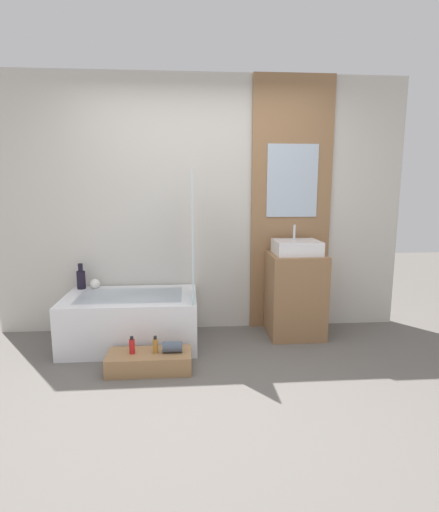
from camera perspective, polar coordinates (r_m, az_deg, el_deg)
name	(u,v)px	position (r m, az deg, el deg)	size (l,w,h in m)	color
ground_plane	(211,404)	(2.98, -1.20, -20.40)	(12.00, 12.00, 0.00)	#605B56
wall_tiled_back	(202,206)	(4.16, -2.52, 7.14)	(4.20, 0.06, 2.60)	beige
wall_wood_accent	(291,204)	(4.24, 10.19, 7.28)	(0.83, 0.04, 2.60)	#8E6642
bathtub	(132,320)	(3.96, -12.46, -8.85)	(1.24, 0.77, 0.48)	white
glass_shower_screen	(192,236)	(3.61, -3.89, 2.80)	(0.01, 0.47, 1.15)	silver
wooden_step_bench	(150,361)	(3.46, -9.96, -14.62)	(0.69, 0.31, 0.15)	#997047
vanity_cabinet	(295,295)	(4.12, 10.74, -5.48)	(0.54, 0.50, 0.84)	#8E6642
sink	(297,247)	(4.02, 10.97, 1.24)	(0.44, 0.39, 0.28)	white
vase_tall_dark	(81,278)	(4.25, -19.17, -3.05)	(0.08, 0.08, 0.26)	black
vase_round_light	(95,284)	(4.23, -17.37, -3.81)	(0.10, 0.10, 0.10)	silver
bottle_soap_primary	(132,346)	(3.42, -12.39, -12.42)	(0.05, 0.05, 0.15)	red
bottle_soap_secondary	(155,345)	(3.40, -9.15, -12.48)	(0.04, 0.04, 0.14)	#B2752D
towel_roll	(172,347)	(3.40, -6.76, -12.77)	(0.09, 0.09, 0.16)	#4C5666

